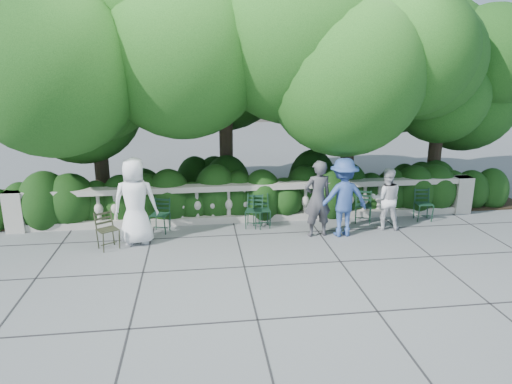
{
  "coord_description": "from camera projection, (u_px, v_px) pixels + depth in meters",
  "views": [
    {
      "loc": [
        -1.36,
        -9.39,
        3.92
      ],
      "look_at": [
        0.0,
        1.0,
        1.0
      ],
      "focal_mm": 32.0,
      "sensor_mm": 36.0,
      "label": 1
    }
  ],
  "objects": [
    {
      "name": "person_casual_man",
      "position": [
        386.0,
        199.0,
        11.16
      ],
      "size": [
        0.85,
        0.72,
        1.53
      ],
      "primitive_type": "imported",
      "rotation": [
        0.0,
        0.0,
        2.94
      ],
      "color": "silver",
      "rests_on": "ground"
    },
    {
      "name": "ground",
      "position": [
        262.0,
        247.0,
        10.19
      ],
      "size": [
        90.0,
        90.0,
        0.0
      ],
      "primitive_type": "plane",
      "color": "#575B60",
      "rests_on": "ground"
    },
    {
      "name": "tree_canopy",
      "position": [
        271.0,
        64.0,
        12.26
      ],
      "size": [
        15.04,
        6.52,
        6.78
      ],
      "color": "#3F3023",
      "rests_on": "ground"
    },
    {
      "name": "person_businessman",
      "position": [
        135.0,
        201.0,
        10.17
      ],
      "size": [
        1.0,
        0.67,
        1.98
      ],
      "primitive_type": "imported",
      "rotation": [
        0.0,
        0.0,
        3.1
      ],
      "color": "white",
      "rests_on": "ground"
    },
    {
      "name": "balustrade",
      "position": [
        252.0,
        203.0,
        11.78
      ],
      "size": [
        12.0,
        0.44,
        1.0
      ],
      "color": "#9E998E",
      "rests_on": "ground"
    },
    {
      "name": "chair_b",
      "position": [
        253.0,
        230.0,
        11.26
      ],
      "size": [
        0.56,
        0.58,
        0.84
      ],
      "primitive_type": null,
      "rotation": [
        0.0,
        0.0,
        -0.28
      ],
      "color": "black",
      "rests_on": "ground"
    },
    {
      "name": "person_woman_grey",
      "position": [
        318.0,
        199.0,
        10.64
      ],
      "size": [
        0.71,
        0.52,
        1.82
      ],
      "primitive_type": "imported",
      "rotation": [
        0.0,
        0.0,
        3.26
      ],
      "color": "#403F44",
      "rests_on": "ground"
    },
    {
      "name": "chair_e",
      "position": [
        362.0,
        224.0,
        11.66
      ],
      "size": [
        0.57,
        0.6,
        0.84
      ],
      "primitive_type": null,
      "rotation": [
        0.0,
        0.0,
        -0.33
      ],
      "color": "black",
      "rests_on": "ground"
    },
    {
      "name": "chair_f",
      "position": [
        424.0,
        222.0,
        11.82
      ],
      "size": [
        0.49,
        0.52,
        0.84
      ],
      "primitive_type": null,
      "rotation": [
        0.0,
        0.0,
        -0.1
      ],
      "color": "black",
      "rests_on": "ground"
    },
    {
      "name": "shrub_hedge",
      "position": [
        247.0,
        207.0,
        13.06
      ],
      "size": [
        15.0,
        2.6,
        1.7
      ],
      "primitive_type": null,
      "color": "black",
      "rests_on": "ground"
    },
    {
      "name": "chair_d",
      "position": [
        263.0,
        229.0,
        11.3
      ],
      "size": [
        0.45,
        0.49,
        0.84
      ],
      "primitive_type": null,
      "rotation": [
        0.0,
        0.0,
        0.03
      ],
      "color": "black",
      "rests_on": "ground"
    },
    {
      "name": "chair_c",
      "position": [
        159.0,
        234.0,
        10.96
      ],
      "size": [
        0.57,
        0.59,
        0.84
      ],
      "primitive_type": null,
      "rotation": [
        0.0,
        0.0,
        -0.31
      ],
      "color": "black",
      "rests_on": "ground"
    },
    {
      "name": "chair_weathered",
      "position": [
        112.0,
        251.0,
        9.99
      ],
      "size": [
        0.63,
        0.64,
        0.84
      ],
      "primitive_type": null,
      "rotation": [
        0.0,
        0.0,
        0.56
      ],
      "color": "black",
      "rests_on": "ground"
    },
    {
      "name": "person_older_blue",
      "position": [
        343.0,
        197.0,
        10.66
      ],
      "size": [
        1.27,
        0.8,
        1.87
      ],
      "primitive_type": "imported",
      "rotation": [
        0.0,
        0.0,
        3.23
      ],
      "color": "#2E4A8B",
      "rests_on": "ground"
    }
  ]
}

